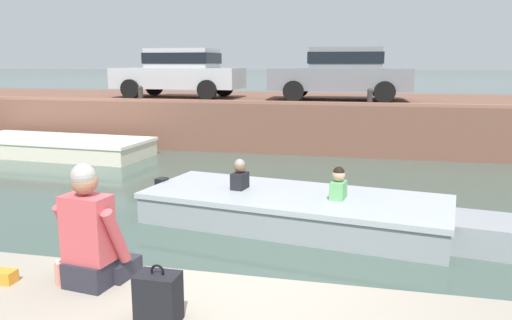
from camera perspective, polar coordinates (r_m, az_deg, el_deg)
ground_plane at (r=8.85m, az=5.28°, el=-5.14°), size 400.00×400.00×0.00m
far_quay_wall at (r=16.32m, az=8.99°, el=4.63°), size 60.00×6.00×1.37m
far_wall_coping at (r=13.39m, az=8.20°, el=6.41°), size 60.00×0.24×0.08m
boat_moored_west_cream at (r=14.68m, az=-22.59°, el=1.46°), size 6.18×2.22×0.48m
motorboat_passing at (r=7.68m, az=5.84°, el=-5.75°), size 5.66×2.50×0.97m
car_leftmost_silver at (r=16.37m, az=-8.67°, el=10.03°), size 4.08×1.95×1.54m
car_left_inner_grey at (r=15.27m, az=9.74°, el=9.95°), size 4.18×2.15×1.54m
mooring_bollard_west at (r=14.96m, az=-13.07°, el=7.47°), size 0.15×0.15×0.45m
mooring_bollard_mid at (r=13.46m, az=12.89°, el=7.13°), size 0.15×0.15×0.45m
person_seated_left at (r=4.09m, az=-18.21°, el=-8.46°), size 0.56×0.57×0.96m
bottle_drink at (r=4.24m, az=-21.58°, el=-11.98°), size 0.06×0.06×0.20m
backpack_on_ledge at (r=3.49m, az=-11.00°, el=-15.24°), size 0.28×0.24×0.41m
snack_bag at (r=4.48m, az=-26.84°, el=-11.80°), size 0.18×0.12×0.10m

